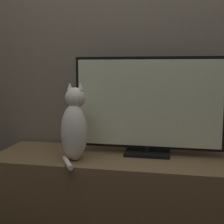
{
  "coord_description": "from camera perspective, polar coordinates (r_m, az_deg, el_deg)",
  "views": [
    {
      "loc": [
        0.35,
        -0.95,
        0.96
      ],
      "look_at": [
        -0.02,
        0.88,
        0.69
      ],
      "focal_mm": 50.0,
      "sensor_mm": 36.0,
      "label": 1
    }
  ],
  "objects": [
    {
      "name": "tv",
      "position": [
        1.96,
        6.63,
        1.11
      ],
      "size": [
        0.93,
        0.17,
        0.62
      ],
      "color": "black",
      "rests_on": "tv_stand"
    },
    {
      "name": "wall_back",
      "position": [
        2.23,
        2.48,
        16.99
      ],
      "size": [
        4.8,
        0.05,
        2.6
      ],
      "color": "#756B5B",
      "rests_on": "ground_plane"
    },
    {
      "name": "cat",
      "position": [
        1.86,
        -6.89,
        -2.61
      ],
      "size": [
        0.17,
        0.29,
        0.46
      ],
      "rotation": [
        0.0,
        0.0,
        -0.08
      ],
      "color": "silver",
      "rests_on": "tv_stand"
    },
    {
      "name": "tv_stand",
      "position": [
        2.04,
        0.87,
        -13.58
      ],
      "size": [
        1.56,
        0.53,
        0.41
      ],
      "color": "brown",
      "rests_on": "ground_plane"
    }
  ]
}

